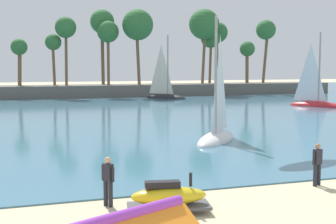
{
  "coord_description": "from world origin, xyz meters",
  "views": [
    {
      "loc": [
        -5.23,
        -8.26,
        4.65
      ],
      "look_at": [
        1.24,
        11.32,
        2.62
      ],
      "focal_mm": 50.39,
      "sensor_mm": 36.0,
      "label": 1
    }
  ],
  "objects_px": {
    "person_at_waterline": "(317,163)",
    "sailboat_mid_bay": "(315,99)",
    "sailboat_toward_headland": "(217,129)",
    "person_rigging_by_gear": "(108,180)",
    "watercraft_on_trailer": "(168,197)",
    "sailboat_near_shore": "(165,92)"
  },
  "relations": [
    {
      "from": "person_at_waterline",
      "to": "sailboat_mid_bay",
      "type": "xyz_separation_m",
      "value": [
        21.46,
        30.19,
        -0.03
      ]
    },
    {
      "from": "sailboat_toward_headland",
      "to": "person_rigging_by_gear",
      "type": "bearing_deg",
      "value": -128.68
    },
    {
      "from": "watercraft_on_trailer",
      "to": "sailboat_toward_headland",
      "type": "xyz_separation_m",
      "value": [
        7.32,
        12.54,
        0.27
      ]
    },
    {
      "from": "sailboat_toward_headland",
      "to": "watercraft_on_trailer",
      "type": "bearing_deg",
      "value": -120.27
    },
    {
      "from": "watercraft_on_trailer",
      "to": "sailboat_near_shore",
      "type": "xyz_separation_m",
      "value": [
        15.81,
        49.15,
        0.39
      ]
    },
    {
      "from": "person_at_waterline",
      "to": "sailboat_toward_headland",
      "type": "distance_m",
      "value": 11.14
    },
    {
      "from": "sailboat_near_shore",
      "to": "sailboat_toward_headland",
      "type": "xyz_separation_m",
      "value": [
        -8.49,
        -36.61,
        -0.12
      ]
    },
    {
      "from": "person_at_waterline",
      "to": "sailboat_toward_headland",
      "type": "height_order",
      "value": "sailboat_toward_headland"
    },
    {
      "from": "sailboat_near_shore",
      "to": "sailboat_mid_bay",
      "type": "relative_size",
      "value": 1.05
    },
    {
      "from": "watercraft_on_trailer",
      "to": "sailboat_near_shore",
      "type": "height_order",
      "value": "sailboat_near_shore"
    },
    {
      "from": "person_rigging_by_gear",
      "to": "sailboat_near_shore",
      "type": "bearing_deg",
      "value": 69.93
    },
    {
      "from": "person_at_waterline",
      "to": "sailboat_near_shore",
      "type": "xyz_separation_m",
      "value": [
        9.25,
        47.72,
        0.02
      ]
    },
    {
      "from": "sailboat_near_shore",
      "to": "sailboat_mid_bay",
      "type": "distance_m",
      "value": 21.36
    },
    {
      "from": "sailboat_toward_headland",
      "to": "sailboat_near_shore",
      "type": "bearing_deg",
      "value": 76.95
    },
    {
      "from": "person_at_waterline",
      "to": "sailboat_near_shore",
      "type": "relative_size",
      "value": 0.18
    },
    {
      "from": "person_at_waterline",
      "to": "sailboat_mid_bay",
      "type": "relative_size",
      "value": 0.19
    },
    {
      "from": "sailboat_near_shore",
      "to": "sailboat_mid_bay",
      "type": "xyz_separation_m",
      "value": [
        12.2,
        -17.53,
        -0.04
      ]
    },
    {
      "from": "watercraft_on_trailer",
      "to": "sailboat_near_shore",
      "type": "relative_size",
      "value": 0.29
    },
    {
      "from": "sailboat_mid_bay",
      "to": "person_at_waterline",
      "type": "bearing_deg",
      "value": -125.4
    },
    {
      "from": "person_at_waterline",
      "to": "sailboat_toward_headland",
      "type": "xyz_separation_m",
      "value": [
        0.76,
        11.11,
        -0.1
      ]
    },
    {
      "from": "sailboat_mid_bay",
      "to": "sailboat_toward_headland",
      "type": "relative_size",
      "value": 1.1
    },
    {
      "from": "watercraft_on_trailer",
      "to": "sailboat_toward_headland",
      "type": "relative_size",
      "value": 0.34
    }
  ]
}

